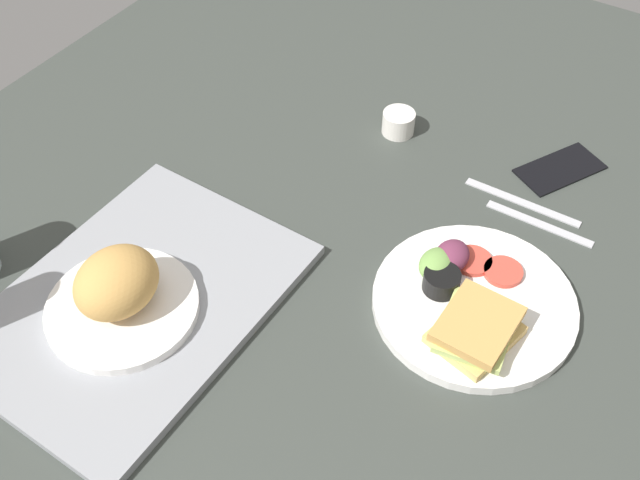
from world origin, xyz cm
name	(u,v)px	position (x,y,z in cm)	size (l,w,h in cm)	color
ground_plane	(330,282)	(0.00, 0.00, -1.50)	(190.00, 150.00, 3.00)	#383D38
serving_tray	(137,302)	(-19.04, 19.89, 0.80)	(45.00, 33.00, 1.60)	gray
bread_plate_near	(119,292)	(-21.27, 20.07, 5.32)	(20.81, 20.81, 9.60)	white
plate_with_salad	(470,301)	(5.25, -19.51, 1.71)	(28.39, 28.39, 5.40)	white
espresso_cup	(398,123)	(33.91, 7.14, 2.00)	(5.60, 5.60, 4.00)	silver
fork	(539,223)	(25.91, -21.92, 0.25)	(17.00, 1.40, 0.50)	#B7B7BC
knife	(522,202)	(28.91, -17.92, 0.25)	(19.00, 1.40, 0.50)	#B7B7BC
cell_phone	(560,168)	(39.54, -20.27, 0.40)	(14.40, 7.20, 0.80)	black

